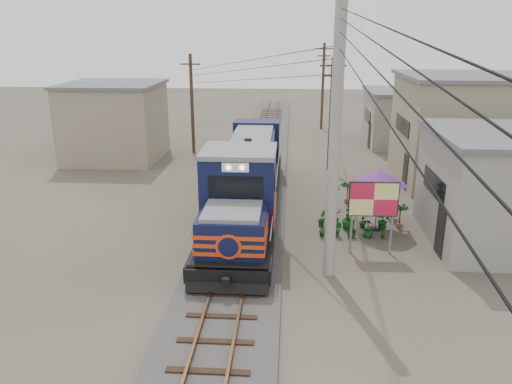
# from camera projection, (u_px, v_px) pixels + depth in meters

# --- Properties ---
(ground) EXTENTS (120.00, 120.00, 0.00)m
(ground) POSITION_uv_depth(u_px,v_px,m) (235.00, 265.00, 19.07)
(ground) COLOR #473F35
(ground) RESTS_ON ground
(ballast) EXTENTS (3.60, 70.00, 0.16)m
(ballast) POSITION_uv_depth(u_px,v_px,m) (254.00, 185.00, 28.53)
(ballast) COLOR #595651
(ballast) RESTS_ON ground
(track) EXTENTS (1.15, 70.00, 0.12)m
(track) POSITION_uv_depth(u_px,v_px,m) (254.00, 182.00, 28.47)
(track) COLOR #51331E
(track) RESTS_ON ground
(locomotive) EXTENTS (2.95, 16.07, 3.98)m
(locomotive) POSITION_uv_depth(u_px,v_px,m) (247.00, 180.00, 23.71)
(locomotive) COLOR black
(locomotive) RESTS_ON ground
(utility_pole_main) EXTENTS (0.40, 0.40, 10.00)m
(utility_pole_main) POSITION_uv_depth(u_px,v_px,m) (335.00, 141.00, 16.81)
(utility_pole_main) COLOR #9E9B93
(utility_pole_main) RESTS_ON ground
(wooden_pole_mid) EXTENTS (1.60, 0.24, 7.00)m
(wooden_pole_mid) POSITION_uv_depth(u_px,v_px,m) (331.00, 112.00, 30.91)
(wooden_pole_mid) COLOR #4C3826
(wooden_pole_mid) RESTS_ON ground
(wooden_pole_far) EXTENTS (1.60, 0.24, 7.50)m
(wooden_pole_far) POSITION_uv_depth(u_px,v_px,m) (323.00, 85.00, 44.09)
(wooden_pole_far) COLOR #4C3826
(wooden_pole_far) RESTS_ON ground
(wooden_pole_left) EXTENTS (1.60, 0.24, 7.00)m
(wooden_pole_left) POSITION_uv_depth(u_px,v_px,m) (192.00, 102.00, 35.33)
(wooden_pole_left) COLOR #4C3826
(wooden_pole_left) RESTS_ON ground
(power_lines) EXTENTS (9.65, 19.00, 3.30)m
(power_lines) POSITION_uv_depth(u_px,v_px,m) (249.00, 51.00, 24.79)
(power_lines) COLOR black
(power_lines) RESTS_ON ground
(shophouse_mid) EXTENTS (8.40, 7.35, 6.20)m
(shophouse_mid) POSITION_uv_depth(u_px,v_px,m) (473.00, 129.00, 28.67)
(shophouse_mid) COLOR gray
(shophouse_mid) RESTS_ON ground
(shophouse_back) EXTENTS (6.30, 6.30, 4.20)m
(shophouse_back) POSITION_uv_depth(u_px,v_px,m) (407.00, 117.00, 38.56)
(shophouse_back) COLOR gray
(shophouse_back) RESTS_ON ground
(shophouse_left) EXTENTS (6.30, 6.30, 5.20)m
(shophouse_left) POSITION_uv_depth(u_px,v_px,m) (115.00, 121.00, 34.09)
(shophouse_left) COLOR gray
(shophouse_left) RESTS_ON ground
(billboard) EXTENTS (1.94, 0.17, 2.99)m
(billboard) POSITION_uv_depth(u_px,v_px,m) (373.00, 201.00, 19.42)
(billboard) COLOR #99999E
(billboard) RESTS_ON ground
(market_umbrella) EXTENTS (3.23, 3.23, 2.77)m
(market_umbrella) POSITION_uv_depth(u_px,v_px,m) (379.00, 177.00, 21.71)
(market_umbrella) COLOR black
(market_umbrella) RESTS_ON ground
(vendor) EXTENTS (0.81, 0.79, 1.88)m
(vendor) POSITION_uv_depth(u_px,v_px,m) (391.00, 200.00, 23.49)
(vendor) COLOR black
(vendor) RESTS_ON ground
(plant_nursery) EXTENTS (3.30, 1.96, 1.07)m
(plant_nursery) POSITION_uv_depth(u_px,v_px,m) (350.00, 221.00, 22.18)
(plant_nursery) COLOR #164D19
(plant_nursery) RESTS_ON ground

